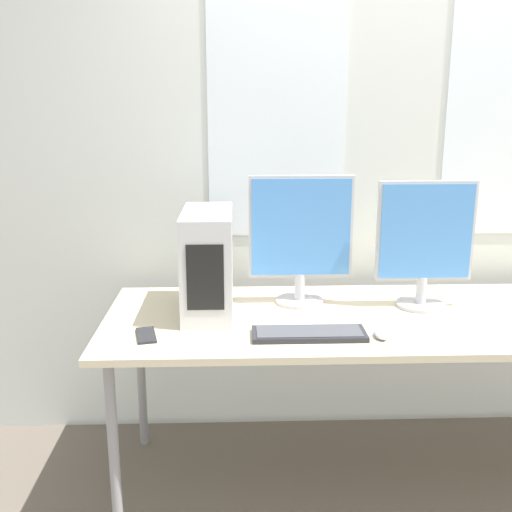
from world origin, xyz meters
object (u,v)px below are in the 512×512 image
Objects in this scene: mouse at (381,334)px; pc_tower at (208,262)px; monitor_right_near at (425,242)px; keyboard at (309,334)px; monitor_main at (301,236)px; cell_phone at (146,335)px.

pc_tower is at bearing 153.79° from mouse.
monitor_right_near is 1.27× the size of keyboard.
mouse is at bearing -26.21° from pc_tower.
pc_tower is 0.41m from monitor_main.
cell_phone is at bearing -128.45° from pc_tower.
pc_tower is 4.85× the size of mouse.
keyboard is 4.47× the size of mouse.
monitor_right_near reaches higher than mouse.
pc_tower is at bearing 142.07° from keyboard.
mouse is at bearing -14.90° from cell_phone.
keyboard is at bearing -147.98° from monitor_right_near.
keyboard is 2.59× the size of cell_phone.
pc_tower is at bearing -178.49° from monitor_right_near.
monitor_right_near reaches higher than pc_tower.
keyboard is (-0.52, -0.32, -0.27)m from monitor_right_near.
monitor_main is at bearing 18.94° from cell_phone.
monitor_main is at bearing 172.53° from monitor_right_near.
cell_phone is (-0.22, -0.28, -0.21)m from pc_tower.
cell_phone is (-0.87, 0.04, -0.01)m from mouse.
mouse is (0.27, -0.02, 0.00)m from keyboard.
pc_tower is 0.85× the size of monitor_right_near.
monitor_main is 0.56m from mouse.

